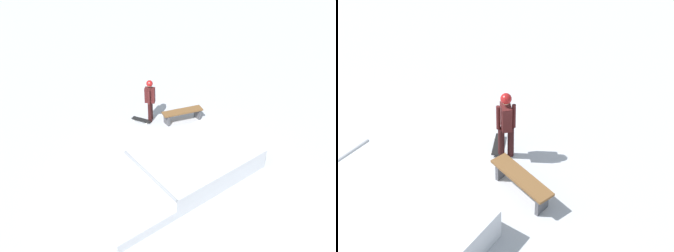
% 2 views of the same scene
% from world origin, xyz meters
% --- Properties ---
extents(ground_plane, '(60.00, 60.00, 0.00)m').
position_xyz_m(ground_plane, '(0.00, 0.00, 0.00)').
color(ground_plane, '#B7BABF').
extents(skate_ramp, '(5.62, 3.09, 0.74)m').
position_xyz_m(skate_ramp, '(0.11, -0.04, 0.32)').
color(skate_ramp, silver).
rests_on(skate_ramp, ground).
extents(skater, '(0.43, 0.41, 1.73)m').
position_xyz_m(skater, '(-0.57, -3.41, 1.01)').
color(skater, black).
rests_on(skater, ground).
extents(skateboard, '(0.60, 0.78, 0.09)m').
position_xyz_m(skateboard, '(-0.22, -3.52, 0.08)').
color(skateboard, black).
rests_on(skateboard, ground).
extents(park_bench, '(1.65, 0.70, 0.48)m').
position_xyz_m(park_bench, '(-1.60, -2.69, 0.36)').
color(park_bench, brown).
rests_on(park_bench, ground).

